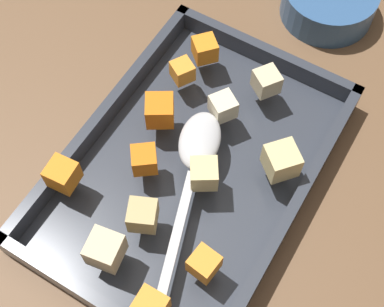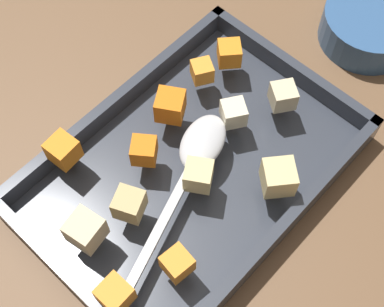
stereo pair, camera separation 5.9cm
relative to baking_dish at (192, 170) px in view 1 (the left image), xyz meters
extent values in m
plane|color=brown|center=(0.02, -0.02, -0.01)|extent=(4.00, 4.00, 0.00)
cube|color=#333842|center=(0.00, 0.00, 0.00)|extent=(0.37, 0.25, 0.01)
cube|color=#333842|center=(0.00, -0.12, 0.02)|extent=(0.37, 0.01, 0.03)
cube|color=#333842|center=(0.00, 0.12, 0.02)|extent=(0.37, 0.01, 0.03)
cube|color=#333842|center=(-0.18, 0.00, 0.02)|extent=(0.01, 0.25, 0.03)
cube|color=#333842|center=(0.18, 0.00, 0.02)|extent=(0.01, 0.25, 0.03)
cube|color=orange|center=(0.09, -0.10, 0.04)|extent=(0.03, 0.03, 0.03)
cube|color=orange|center=(0.03, -0.04, 0.04)|extent=(0.04, 0.04, 0.03)
cube|color=orange|center=(0.16, 0.05, 0.04)|extent=(0.03, 0.03, 0.03)
cube|color=orange|center=(-0.03, -0.06, 0.04)|extent=(0.04, 0.04, 0.03)
cube|color=orange|center=(-0.13, -0.06, 0.04)|extent=(0.04, 0.04, 0.03)
cube|color=orange|center=(-0.09, -0.06, 0.04)|extent=(0.03, 0.03, 0.02)
cube|color=orange|center=(0.10, 0.07, 0.04)|extent=(0.03, 0.03, 0.03)
cube|color=beige|center=(-0.12, 0.03, 0.04)|extent=(0.04, 0.04, 0.03)
cube|color=beige|center=(-0.07, 0.00, 0.04)|extent=(0.04, 0.04, 0.03)
cube|color=tan|center=(0.09, -0.01, 0.04)|extent=(0.04, 0.04, 0.03)
cube|color=#E0CC89|center=(0.02, 0.02, 0.04)|extent=(0.04, 0.04, 0.03)
cube|color=#E0CC89|center=(-0.04, 0.09, 0.05)|extent=(0.05, 0.05, 0.03)
cube|color=beige|center=(0.14, -0.02, 0.05)|extent=(0.04, 0.04, 0.03)
ellipsoid|color=silver|center=(-0.02, 0.00, 0.04)|extent=(0.08, 0.07, 0.02)
cube|color=silver|center=(0.10, 0.04, 0.03)|extent=(0.16, 0.06, 0.01)
cylinder|color=#33598C|center=(-0.30, 0.03, 0.01)|extent=(0.12, 0.12, 0.04)
camera|label=1|loc=(0.24, 0.14, 0.56)|focal=51.39mm
camera|label=2|loc=(0.20, 0.19, 0.56)|focal=51.39mm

